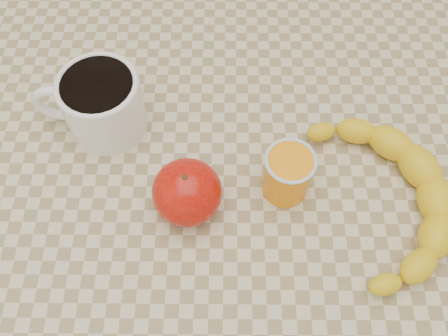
{
  "coord_description": "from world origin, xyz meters",
  "views": [
    {
      "loc": [
        0.0,
        -0.3,
        1.31
      ],
      "look_at": [
        0.0,
        0.0,
        0.77
      ],
      "focal_mm": 40.0,
      "sensor_mm": 36.0,
      "label": 1
    }
  ],
  "objects_px": {
    "table": "(224,204)",
    "banana": "(386,197)",
    "coffee_mug": "(100,102)",
    "apple": "(187,192)",
    "orange_juice_glass": "(288,174)"
  },
  "relations": [
    {
      "from": "table",
      "to": "banana",
      "type": "distance_m",
      "value": 0.23
    },
    {
      "from": "coffee_mug",
      "to": "apple",
      "type": "bearing_deg",
      "value": -46.54
    },
    {
      "from": "table",
      "to": "orange_juice_glass",
      "type": "relative_size",
      "value": 11.21
    },
    {
      "from": "table",
      "to": "coffee_mug",
      "type": "distance_m",
      "value": 0.22
    },
    {
      "from": "orange_juice_glass",
      "to": "banana",
      "type": "xyz_separation_m",
      "value": [
        0.12,
        -0.02,
        -0.01
      ]
    },
    {
      "from": "table",
      "to": "banana",
      "type": "relative_size",
      "value": 2.74
    },
    {
      "from": "banana",
      "to": "apple",
      "type": "bearing_deg",
      "value": 175.66
    },
    {
      "from": "apple",
      "to": "banana",
      "type": "height_order",
      "value": "apple"
    },
    {
      "from": "apple",
      "to": "banana",
      "type": "distance_m",
      "value": 0.24
    },
    {
      "from": "apple",
      "to": "banana",
      "type": "relative_size",
      "value": 0.38
    },
    {
      "from": "orange_juice_glass",
      "to": "table",
      "type": "bearing_deg",
      "value": 167.58
    },
    {
      "from": "table",
      "to": "banana",
      "type": "xyz_separation_m",
      "value": [
        0.2,
        -0.04,
        0.11
      ]
    },
    {
      "from": "apple",
      "to": "banana",
      "type": "bearing_deg",
      "value": 0.61
    },
    {
      "from": "table",
      "to": "coffee_mug",
      "type": "height_order",
      "value": "coffee_mug"
    },
    {
      "from": "table",
      "to": "apple",
      "type": "xyz_separation_m",
      "value": [
        -0.04,
        -0.04,
        0.12
      ]
    }
  ]
}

